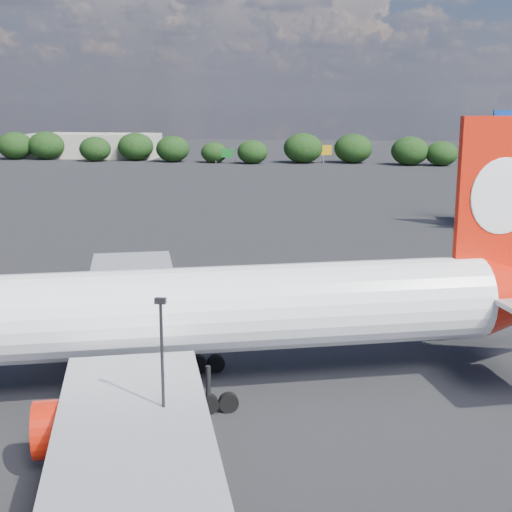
# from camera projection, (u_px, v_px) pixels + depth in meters

# --- Properties ---
(ground) EXTENTS (500.00, 500.00, 0.00)m
(ground) POSITION_uv_depth(u_px,v_px,m) (195.00, 236.00, 102.76)
(ground) COLOR black
(ground) RESTS_ON ground
(qantas_airliner) EXTENTS (54.54, 52.35, 18.20)m
(qantas_airliner) POSITION_uv_depth(u_px,v_px,m) (197.00, 313.00, 46.77)
(qantas_airliner) COLOR white
(qantas_airliner) RESTS_ON ground
(apron_lamp_post) EXTENTS (0.55, 0.30, 9.87)m
(apron_lamp_post) POSITION_uv_depth(u_px,v_px,m) (163.00, 381.00, 35.41)
(apron_lamp_post) COLOR black
(apron_lamp_post) RESTS_ON ground
(terminal_building) EXTENTS (42.00, 16.00, 8.00)m
(terminal_building) POSITION_uv_depth(u_px,v_px,m) (95.00, 146.00, 238.64)
(terminal_building) COLOR #A59F8E
(terminal_building) RESTS_ON ground
(highway_sign) EXTENTS (6.00, 0.30, 4.50)m
(highway_sign) POSITION_uv_depth(u_px,v_px,m) (224.00, 153.00, 216.71)
(highway_sign) COLOR #13621F
(highway_sign) RESTS_ON ground
(billboard_yellow) EXTENTS (5.00, 0.30, 5.50)m
(billboard_yellow) POSITION_uv_depth(u_px,v_px,m) (324.00, 150.00, 218.09)
(billboard_yellow) COLOR gold
(billboard_yellow) RESTS_ON ground
(horizon_treeline) EXTENTS (201.00, 15.72, 9.23)m
(horizon_treeline) POSITION_uv_depth(u_px,v_px,m) (265.00, 149.00, 219.24)
(horizon_treeline) COLOR black
(horizon_treeline) RESTS_ON ground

